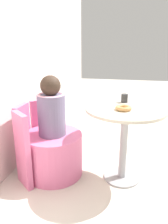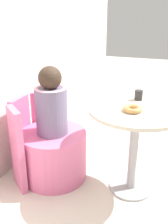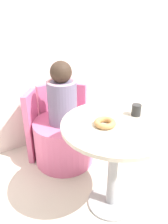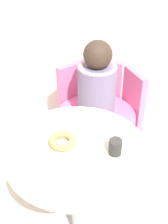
# 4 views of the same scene
# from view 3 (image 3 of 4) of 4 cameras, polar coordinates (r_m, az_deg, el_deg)

# --- Properties ---
(ground_plane) EXTENTS (12.00, 12.00, 0.00)m
(ground_plane) POSITION_cam_3_polar(r_m,az_deg,el_deg) (1.85, 8.73, -22.02)
(ground_plane) COLOR beige
(back_wall) EXTENTS (6.00, 0.06, 2.40)m
(back_wall) POSITION_cam_3_polar(r_m,az_deg,el_deg) (2.20, -9.33, 21.60)
(back_wall) COLOR silver
(back_wall) RESTS_ON ground_plane
(round_table) EXTENTS (0.70, 0.70, 0.70)m
(round_table) POSITION_cam_3_polar(r_m,az_deg,el_deg) (1.47, 8.03, -8.27)
(round_table) COLOR #99999E
(round_table) RESTS_ON ground_plane
(tub_chair) EXTENTS (0.56, 0.56, 0.42)m
(tub_chair) POSITION_cam_3_polar(r_m,az_deg,el_deg) (2.09, -5.19, -7.54)
(tub_chair) COLOR #DB6693
(tub_chair) RESTS_ON ground_plane
(booth_backrest) EXTENTS (0.65, 0.24, 0.68)m
(booth_backrest) POSITION_cam_3_polar(r_m,az_deg,el_deg) (2.21, -8.04, -1.76)
(booth_backrest) COLOR #DB6693
(booth_backrest) RESTS_ON ground_plane
(child_figure) EXTENTS (0.25, 0.25, 0.55)m
(child_figure) POSITION_cam_3_polar(r_m,az_deg,el_deg) (1.88, -5.75, 4.19)
(child_figure) COLOR slate
(child_figure) RESTS_ON tub_chair
(donut) EXTENTS (0.14, 0.14, 0.04)m
(donut) POSITION_cam_3_polar(r_m,az_deg,el_deg) (1.35, 5.48, -2.83)
(donut) COLOR tan
(donut) RESTS_ON round_table
(cup) EXTENTS (0.06, 0.06, 0.08)m
(cup) POSITION_cam_3_polar(r_m,az_deg,el_deg) (1.49, 13.51, 0.50)
(cup) COLOR #2D2D2D
(cup) RESTS_ON round_table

